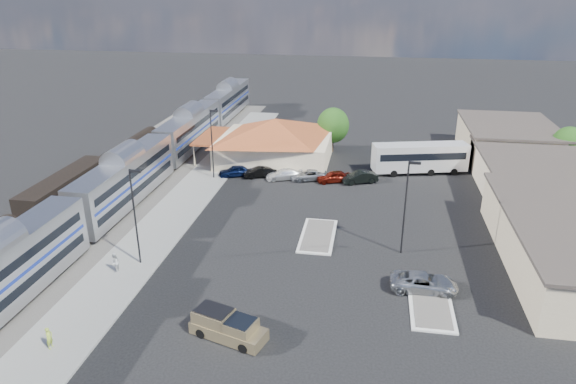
% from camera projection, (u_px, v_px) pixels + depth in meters
% --- Properties ---
extents(ground, '(280.00, 280.00, 0.00)m').
position_uv_depth(ground, '(274.00, 243.00, 49.60)').
color(ground, black).
rests_on(ground, ground).
extents(railbed, '(16.00, 100.00, 0.12)m').
position_uv_depth(railbed, '(112.00, 197.00, 60.11)').
color(railbed, '#4C4944').
rests_on(railbed, ground).
extents(platform, '(5.50, 92.00, 0.18)m').
position_uv_depth(platform, '(179.00, 209.00, 56.89)').
color(platform, gray).
rests_on(platform, ground).
extents(passenger_train, '(3.00, 104.00, 5.55)m').
position_uv_depth(passenger_train, '(126.00, 181.00, 56.98)').
color(passenger_train, silver).
rests_on(passenger_train, ground).
extents(freight_cars, '(2.80, 46.00, 4.00)m').
position_uv_depth(freight_cars, '(66.00, 193.00, 56.20)').
color(freight_cars, black).
rests_on(freight_cars, ground).
extents(station_depot, '(18.35, 12.24, 6.20)m').
position_uv_depth(station_depot, '(275.00, 140.00, 71.05)').
color(station_depot, beige).
rests_on(station_depot, ground).
extents(buildings_east, '(14.40, 51.40, 4.80)m').
position_uv_depth(buildings_east, '(543.00, 185.00, 57.50)').
color(buildings_east, '#C6B28C').
rests_on(buildings_east, ground).
extents(traffic_island_south, '(3.30, 7.50, 0.21)m').
position_uv_depth(traffic_island_south, '(318.00, 236.00, 50.77)').
color(traffic_island_south, silver).
rests_on(traffic_island_south, ground).
extents(traffic_island_north, '(3.30, 7.50, 0.21)m').
position_uv_depth(traffic_island_north, '(430.00, 302.00, 40.10)').
color(traffic_island_north, silver).
rests_on(traffic_island_north, ground).
extents(lamp_plat_s, '(1.08, 0.25, 9.00)m').
position_uv_depth(lamp_plat_s, '(135.00, 210.00, 43.78)').
color(lamp_plat_s, black).
rests_on(lamp_plat_s, ground).
extents(lamp_plat_n, '(1.08, 0.25, 9.00)m').
position_uv_depth(lamp_plat_n, '(212.00, 139.00, 63.88)').
color(lamp_plat_n, black).
rests_on(lamp_plat_n, ground).
extents(lamp_lot, '(1.08, 0.25, 9.00)m').
position_uv_depth(lamp_lot, '(407.00, 200.00, 45.73)').
color(lamp_lot, black).
rests_on(lamp_lot, ground).
extents(tree_east_c, '(4.41, 4.41, 6.21)m').
position_uv_depth(tree_east_c, '(568.00, 145.00, 66.72)').
color(tree_east_c, '#382314').
rests_on(tree_east_c, ground).
extents(tree_depot, '(4.71, 4.71, 6.63)m').
position_uv_depth(tree_depot, '(333.00, 125.00, 75.03)').
color(tree_depot, '#382314').
rests_on(tree_depot, ground).
extents(pickup_truck, '(5.82, 3.53, 1.89)m').
position_uv_depth(pickup_truck, '(228.00, 327.00, 35.97)').
color(pickup_truck, '#9C8960').
rests_on(pickup_truck, ground).
extents(suv, '(5.49, 2.59, 1.52)m').
position_uv_depth(suv, '(424.00, 282.00, 41.58)').
color(suv, '#A8ACB0').
rests_on(suv, ground).
extents(coach_bus, '(12.59, 5.65, 3.95)m').
position_uv_depth(coach_bus, '(420.00, 157.00, 67.06)').
color(coach_bus, white).
rests_on(coach_bus, ground).
extents(person_a, '(0.40, 0.59, 1.61)m').
position_uv_depth(person_a, '(49.00, 338.00, 34.72)').
color(person_a, '#B3D141').
rests_on(person_a, platform).
extents(person_b, '(0.73, 0.91, 1.76)m').
position_uv_depth(person_b, '(115.00, 262.00, 43.98)').
color(person_b, silver).
rests_on(person_b, platform).
extents(parked_car_a, '(4.56, 3.26, 1.44)m').
position_uv_depth(parked_car_a, '(235.00, 171.00, 66.45)').
color(parked_car_a, '#0C173C').
rests_on(parked_car_a, ground).
extents(parked_car_b, '(4.53, 3.06, 1.41)m').
position_uv_depth(parked_car_b, '(260.00, 172.00, 66.25)').
color(parked_car_b, black).
rests_on(parked_car_b, ground).
extents(parked_car_c, '(4.97, 3.49, 1.34)m').
position_uv_depth(parked_car_c, '(284.00, 174.00, 65.50)').
color(parked_car_c, white).
rests_on(parked_car_c, ground).
extents(parked_car_d, '(5.22, 3.54, 1.33)m').
position_uv_depth(parked_car_d, '(309.00, 175.00, 65.28)').
color(parked_car_d, gray).
rests_on(parked_car_d, ground).
extents(parked_car_e, '(4.63, 2.99, 1.47)m').
position_uv_depth(parked_car_e, '(334.00, 177.00, 64.49)').
color(parked_car_e, maroon).
rests_on(parked_car_e, ground).
extents(parked_car_f, '(4.80, 3.29, 1.50)m').
position_uv_depth(parked_car_f, '(359.00, 177.00, 64.27)').
color(parked_car_f, black).
rests_on(parked_car_f, ground).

